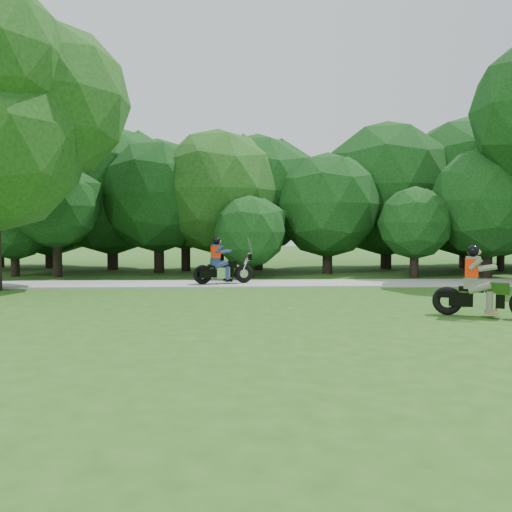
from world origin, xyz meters
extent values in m
plane|color=#285217|center=(0.00, 0.00, 0.00)|extent=(100.00, 100.00, 0.00)
cube|color=#A3A39D|center=(0.00, 8.00, 0.03)|extent=(60.00, 2.20, 0.06)
cylinder|color=black|center=(-2.11, 10.54, 0.45)|extent=(0.35, 0.35, 0.91)
sphere|color=black|center=(-2.11, 10.54, 1.87)|extent=(2.96, 2.96, 2.96)
cylinder|color=black|center=(4.53, 10.11, 0.63)|extent=(0.35, 0.35, 1.27)
sphere|color=black|center=(4.53, 10.11, 2.23)|extent=(2.95, 2.95, 2.95)
cylinder|color=black|center=(-8.69, 15.04, 0.90)|extent=(0.52, 0.52, 1.80)
sphere|color=black|center=(-8.69, 15.04, 3.85)|extent=(6.31, 6.31, 6.31)
cylinder|color=black|center=(-10.03, 11.22, 0.88)|extent=(0.37, 0.37, 1.77)
sphere|color=black|center=(-10.03, 11.22, 2.90)|extent=(3.46, 3.46, 3.46)
cylinder|color=black|center=(4.83, 14.85, 0.90)|extent=(0.53, 0.53, 1.80)
sphere|color=black|center=(4.83, 14.85, 3.97)|extent=(6.66, 6.66, 6.66)
cylinder|color=black|center=(-5.03, 14.09, 0.90)|extent=(0.43, 0.43, 1.80)
sphere|color=black|center=(-5.03, 14.09, 3.31)|extent=(4.65, 4.65, 4.65)
cylinder|color=black|center=(9.02, 15.22, 0.90)|extent=(0.55, 0.55, 1.80)
sphere|color=black|center=(9.02, 15.22, 4.10)|extent=(7.09, 7.09, 7.09)
cylinder|color=black|center=(1.43, 12.41, 0.76)|extent=(0.43, 0.43, 1.52)
sphere|color=black|center=(1.43, 12.41, 3.04)|extent=(4.68, 4.68, 4.68)
cylinder|color=black|center=(-1.57, 14.61, 0.90)|extent=(0.49, 0.49, 1.80)
sphere|color=black|center=(-1.57, 14.61, 3.68)|extent=(5.80, 5.80, 5.80)
cylinder|color=black|center=(9.85, 13.32, 0.59)|extent=(0.35, 0.35, 1.18)
sphere|color=#184614|center=(9.85, 13.32, 2.13)|extent=(2.93, 2.93, 2.93)
cylinder|color=black|center=(-3.44, 13.08, 0.90)|extent=(0.48, 0.48, 1.80)
sphere|color=#184614|center=(-3.44, 13.08, 3.65)|extent=(5.69, 5.69, 5.69)
cylinder|color=black|center=(7.52, 10.12, 0.79)|extent=(0.43, 0.43, 1.58)
sphere|color=black|center=(7.52, 10.12, 3.08)|extent=(4.60, 4.60, 4.60)
cylinder|color=black|center=(-12.13, 16.31, 0.90)|extent=(0.55, 0.55, 1.80)
sphere|color=black|center=(-12.13, 16.31, 4.09)|extent=(7.03, 7.03, 7.03)
cylinder|color=black|center=(-11.89, 11.55, 0.60)|extent=(0.35, 0.35, 1.20)
sphere|color=black|center=(-11.89, 11.55, 2.18)|extent=(3.03, 3.03, 3.03)
cylinder|color=black|center=(-6.16, 13.17, 0.90)|extent=(0.46, 0.46, 1.80)
sphere|color=black|center=(-6.16, 13.17, 3.48)|extent=(5.16, 5.16, 5.16)
sphere|color=#184614|center=(-8.74, 7.30, 6.20)|extent=(5.12, 5.12, 5.12)
torus|color=black|center=(2.12, 1.44, 0.33)|extent=(0.67, 0.44, 0.65)
cube|color=black|center=(2.67, 1.19, 0.37)|extent=(1.13, 0.68, 0.30)
cube|color=silver|center=(2.81, 1.13, 0.37)|extent=(0.54, 0.47, 0.37)
cube|color=black|center=(3.04, 1.02, 0.65)|extent=(0.56, 0.46, 0.24)
cube|color=black|center=(2.55, 1.25, 0.62)|extent=(0.57, 0.47, 0.09)
cube|color=#515545|center=(2.55, 1.25, 0.75)|extent=(0.40, 0.44, 0.22)
cube|color=#515545|center=(2.57, 1.24, 1.08)|extent=(0.38, 0.46, 0.52)
cube|color=#FF2905|center=(2.57, 1.24, 1.10)|extent=(0.42, 0.50, 0.41)
sphere|color=black|center=(2.59, 1.23, 1.47)|extent=(0.26, 0.26, 0.26)
torus|color=black|center=(-3.83, 7.64, 0.39)|extent=(0.69, 0.34, 0.67)
torus|color=black|center=(-2.40, 7.97, 0.39)|extent=(0.69, 0.34, 0.67)
cube|color=black|center=(-3.29, 7.76, 0.44)|extent=(1.09, 0.47, 0.30)
cube|color=silver|center=(-3.14, 7.80, 0.44)|extent=(0.52, 0.42, 0.38)
cube|color=black|center=(-2.91, 7.85, 0.73)|extent=(0.55, 0.39, 0.25)
cube|color=black|center=(-3.40, 7.74, 0.69)|extent=(0.55, 0.41, 0.10)
cylinder|color=silver|center=(-2.36, 7.98, 0.73)|extent=(0.38, 0.13, 0.85)
cylinder|color=silver|center=(-2.20, 8.02, 1.14)|extent=(0.17, 0.60, 0.03)
cube|color=black|center=(-3.74, 7.44, 0.44)|extent=(0.42, 0.20, 0.32)
cube|color=black|center=(-3.83, 7.85, 0.44)|extent=(0.42, 0.20, 0.32)
cube|color=navy|center=(-3.40, 7.74, 0.82)|extent=(0.36, 0.42, 0.23)
cube|color=navy|center=(-3.38, 7.74, 1.16)|extent=(0.33, 0.45, 0.53)
cube|color=#FF2905|center=(-3.38, 7.74, 1.18)|extent=(0.37, 0.49, 0.42)
sphere|color=black|center=(-3.36, 7.75, 1.56)|extent=(0.27, 0.27, 0.27)
camera|label=1|loc=(-2.74, -9.65, 1.94)|focal=35.00mm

